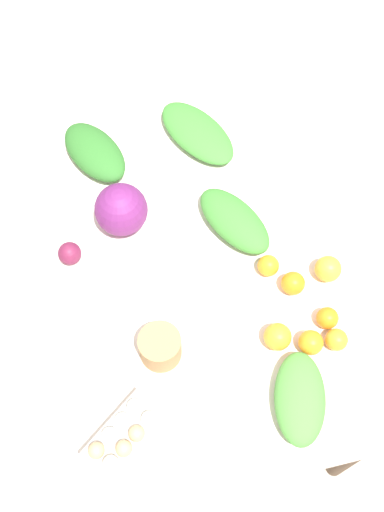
{
  "coord_description": "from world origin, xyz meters",
  "views": [
    {
      "loc": [
        0.84,
        -0.19,
        2.3
      ],
      "look_at": [
        0.0,
        0.0,
        0.74
      ],
      "focal_mm": 40.0,
      "sensor_mm": 36.0,
      "label": 1
    }
  ],
  "objects_px": {
    "cabbage_purple": "(121,210)",
    "orange_6": "(311,343)",
    "beet_root": "(70,253)",
    "orange_5": "(327,318)",
    "greens_bunch_beet_tops": "(300,398)",
    "orange_4": "(268,266)",
    "egg_carton": "(124,437)",
    "greens_bunch_kale": "(95,152)",
    "orange_0": "(278,337)",
    "orange_3": "(328,269)",
    "orange_2": "(293,283)",
    "greens_bunch_chard": "(234,221)",
    "greens_bunch_dandelion": "(197,133)",
    "paper_bag": "(160,347)",
    "orange_1": "(336,340)"
  },
  "relations": [
    {
      "from": "cabbage_purple",
      "to": "orange_0",
      "type": "relative_size",
      "value": 2.09
    },
    {
      "from": "orange_4",
      "to": "orange_6",
      "type": "relative_size",
      "value": 0.93
    },
    {
      "from": "paper_bag",
      "to": "greens_bunch_beet_tops",
      "type": "height_order",
      "value": "paper_bag"
    },
    {
      "from": "orange_1",
      "to": "orange_3",
      "type": "relative_size",
      "value": 0.8
    },
    {
      "from": "orange_1",
      "to": "orange_4",
      "type": "bearing_deg",
      "value": -156.06
    },
    {
      "from": "egg_carton",
      "to": "orange_3",
      "type": "height_order",
      "value": "egg_carton"
    },
    {
      "from": "greens_bunch_chard",
      "to": "egg_carton",
      "type": "bearing_deg",
      "value": -37.98
    },
    {
      "from": "greens_bunch_chard",
      "to": "greens_bunch_dandelion",
      "type": "xyz_separation_m",
      "value": [
        -0.39,
        -0.03,
        -0.01
      ]
    },
    {
      "from": "egg_carton",
      "to": "orange_0",
      "type": "distance_m",
      "value": 0.51
    },
    {
      "from": "beet_root",
      "to": "orange_0",
      "type": "xyz_separation_m",
      "value": [
        0.41,
        0.55,
        0.0
      ]
    },
    {
      "from": "orange_2",
      "to": "beet_root",
      "type": "bearing_deg",
      "value": -111.59
    },
    {
      "from": "greens_bunch_dandelion",
      "to": "orange_5",
      "type": "height_order",
      "value": "orange_5"
    },
    {
      "from": "orange_3",
      "to": "greens_bunch_chard",
      "type": "bearing_deg",
      "value": -134.92
    },
    {
      "from": "greens_bunch_beet_tops",
      "to": "orange_2",
      "type": "relative_size",
      "value": 3.62
    },
    {
      "from": "greens_bunch_dandelion",
      "to": "orange_3",
      "type": "distance_m",
      "value": 0.68
    },
    {
      "from": "orange_3",
      "to": "orange_0",
      "type": "bearing_deg",
      "value": -50.76
    },
    {
      "from": "egg_carton",
      "to": "greens_bunch_beet_tops",
      "type": "bearing_deg",
      "value": 142.03
    },
    {
      "from": "cabbage_purple",
      "to": "orange_2",
      "type": "relative_size",
      "value": 2.33
    },
    {
      "from": "greens_bunch_beet_tops",
      "to": "orange_4",
      "type": "relative_size",
      "value": 3.91
    },
    {
      "from": "cabbage_purple",
      "to": "greens_bunch_chard",
      "type": "xyz_separation_m",
      "value": [
        0.09,
        0.35,
        -0.04
      ]
    },
    {
      "from": "orange_0",
      "to": "orange_3",
      "type": "relative_size",
      "value": 0.99
    },
    {
      "from": "orange_0",
      "to": "orange_3",
      "type": "bearing_deg",
      "value": 129.24
    },
    {
      "from": "orange_0",
      "to": "cabbage_purple",
      "type": "bearing_deg",
      "value": -144.0
    },
    {
      "from": "cabbage_purple",
      "to": "orange_5",
      "type": "bearing_deg",
      "value": 47.82
    },
    {
      "from": "cabbage_purple",
      "to": "greens_bunch_kale",
      "type": "height_order",
      "value": "cabbage_purple"
    },
    {
      "from": "egg_carton",
      "to": "beet_root",
      "type": "relative_size",
      "value": 3.43
    },
    {
      "from": "orange_5",
      "to": "orange_1",
      "type": "bearing_deg",
      "value": 2.55
    },
    {
      "from": "greens_bunch_beet_tops",
      "to": "orange_5",
      "type": "bearing_deg",
      "value": 143.42
    },
    {
      "from": "paper_bag",
      "to": "orange_6",
      "type": "height_order",
      "value": "paper_bag"
    },
    {
      "from": "beet_root",
      "to": "egg_carton",
      "type": "bearing_deg",
      "value": 7.01
    },
    {
      "from": "beet_root",
      "to": "orange_5",
      "type": "xyz_separation_m",
      "value": [
        0.38,
        0.71,
        -0.0
      ]
    },
    {
      "from": "greens_bunch_dandelion",
      "to": "orange_1",
      "type": "bearing_deg",
      "value": 14.22
    },
    {
      "from": "egg_carton",
      "to": "greens_bunch_beet_tops",
      "type": "distance_m",
      "value": 0.48
    },
    {
      "from": "cabbage_purple",
      "to": "orange_1",
      "type": "xyz_separation_m",
      "value": [
        0.55,
        0.53,
        -0.05
      ]
    },
    {
      "from": "cabbage_purple",
      "to": "beet_root",
      "type": "height_order",
      "value": "cabbage_purple"
    },
    {
      "from": "greens_bunch_chard",
      "to": "orange_5",
      "type": "distance_m",
      "value": 0.42
    },
    {
      "from": "orange_0",
      "to": "orange_6",
      "type": "height_order",
      "value": "orange_0"
    },
    {
      "from": "greens_bunch_kale",
      "to": "greens_bunch_dandelion",
      "type": "bearing_deg",
      "value": 91.96
    },
    {
      "from": "cabbage_purple",
      "to": "orange_6",
      "type": "bearing_deg",
      "value": 40.07
    },
    {
      "from": "egg_carton",
      "to": "orange_6",
      "type": "bearing_deg",
      "value": 156.64
    },
    {
      "from": "cabbage_purple",
      "to": "orange_6",
      "type": "xyz_separation_m",
      "value": [
        0.54,
        0.45,
        -0.05
      ]
    },
    {
      "from": "greens_bunch_dandelion",
      "to": "beet_root",
      "type": "relative_size",
      "value": 4.69
    },
    {
      "from": "orange_2",
      "to": "orange_3",
      "type": "distance_m",
      "value": 0.12
    },
    {
      "from": "orange_5",
      "to": "cabbage_purple",
      "type": "bearing_deg",
      "value": -132.18
    },
    {
      "from": "egg_carton",
      "to": "greens_bunch_dandelion",
      "type": "bearing_deg",
      "value": -150.93
    },
    {
      "from": "greens_bunch_chard",
      "to": "orange_2",
      "type": "bearing_deg",
      "value": 24.5
    },
    {
      "from": "paper_bag",
      "to": "beet_root",
      "type": "height_order",
      "value": "paper_bag"
    },
    {
      "from": "greens_bunch_chard",
      "to": "cabbage_purple",
      "type": "bearing_deg",
      "value": -105.11
    },
    {
      "from": "orange_2",
      "to": "orange_6",
      "type": "relative_size",
      "value": 1.0
    },
    {
      "from": "orange_3",
      "to": "egg_carton",
      "type": "bearing_deg",
      "value": -62.97
    }
  ]
}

